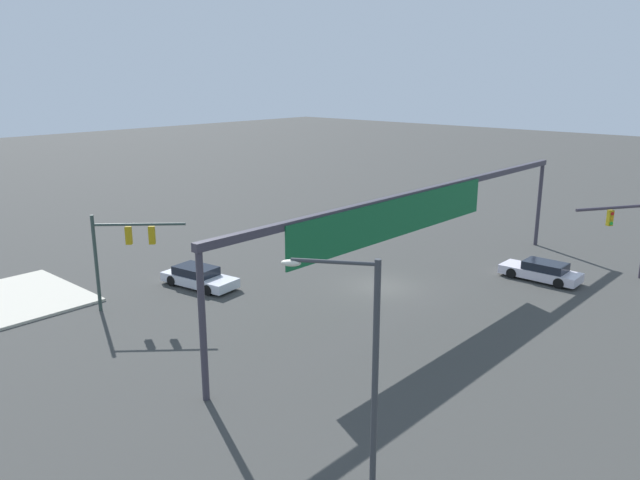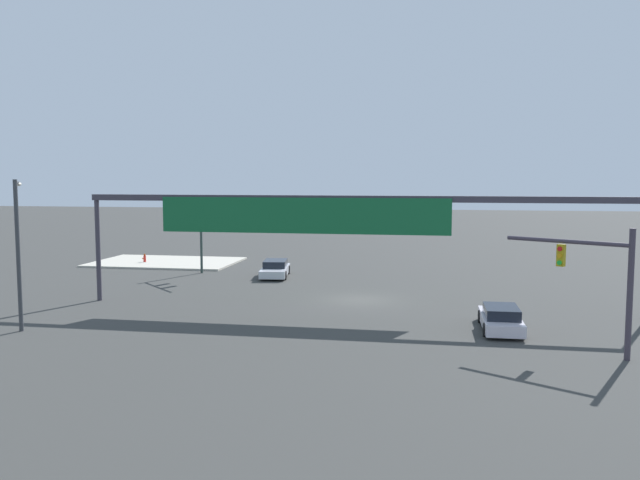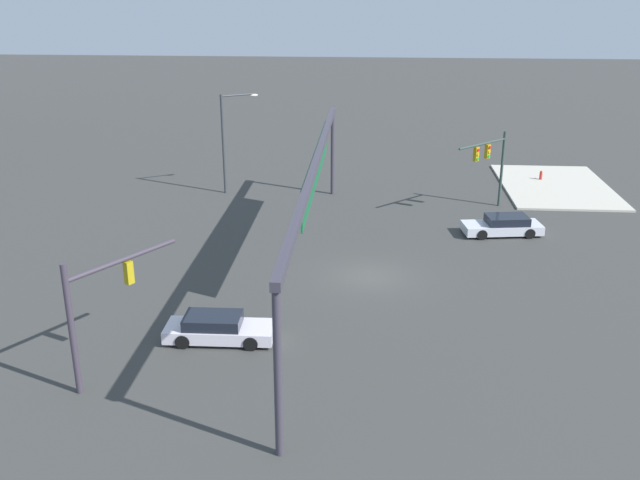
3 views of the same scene
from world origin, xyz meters
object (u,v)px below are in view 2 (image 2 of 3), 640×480
(sedan_car_waiting_far, at_px, (501,319))
(fire_hydrant_on_curb, at_px, (145,258))
(sedan_car_approaching, at_px, (275,269))
(traffic_signal_near_corner, at_px, (209,227))
(traffic_signal_opposite_side, at_px, (599,272))
(streetlamp_curved_arm, at_px, (18,241))

(sedan_car_waiting_far, relative_size, fire_hydrant_on_curb, 6.79)
(sedan_car_approaching, xyz_separation_m, sedan_car_waiting_far, (-15.03, 14.92, -0.00))
(sedan_car_approaching, bearing_deg, traffic_signal_near_corner, -94.94)
(traffic_signal_opposite_side, relative_size, sedan_car_waiting_far, 1.12)
(streetlamp_curved_arm, height_order, sedan_car_waiting_far, streetlamp_curved_arm)
(streetlamp_curved_arm, bearing_deg, traffic_signal_opposite_side, -121.50)
(traffic_signal_near_corner, xyz_separation_m, sedan_car_waiting_far, (-20.08, 14.63, -3.10))
(traffic_signal_opposite_side, xyz_separation_m, sedan_car_waiting_far, (3.54, -3.85, -2.93))
(streetlamp_curved_arm, height_order, fire_hydrant_on_curb, streetlamp_curved_arm)
(fire_hydrant_on_curb, bearing_deg, traffic_signal_opposite_side, 142.81)
(streetlamp_curved_arm, distance_m, fire_hydrant_on_curb, 24.71)
(sedan_car_approaching, xyz_separation_m, fire_hydrant_on_curb, (12.83, -5.06, -0.09))
(traffic_signal_near_corner, height_order, fire_hydrant_on_curb, traffic_signal_near_corner)
(traffic_signal_opposite_side, height_order, streetlamp_curved_arm, streetlamp_curved_arm)
(traffic_signal_near_corner, relative_size, sedan_car_waiting_far, 1.10)
(sedan_car_approaching, bearing_deg, traffic_signal_opposite_side, 36.54)
(traffic_signal_near_corner, relative_size, streetlamp_curved_arm, 0.73)
(sedan_car_waiting_far, bearing_deg, fire_hydrant_on_curb, 53.35)
(sedan_car_waiting_far, bearing_deg, streetlamp_curved_arm, 98.72)
(traffic_signal_near_corner, distance_m, sedan_car_waiting_far, 25.04)
(sedan_car_waiting_far, distance_m, fire_hydrant_on_curb, 34.28)
(traffic_signal_opposite_side, xyz_separation_m, streetlamp_curved_arm, (26.60, 0.10, 0.84))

